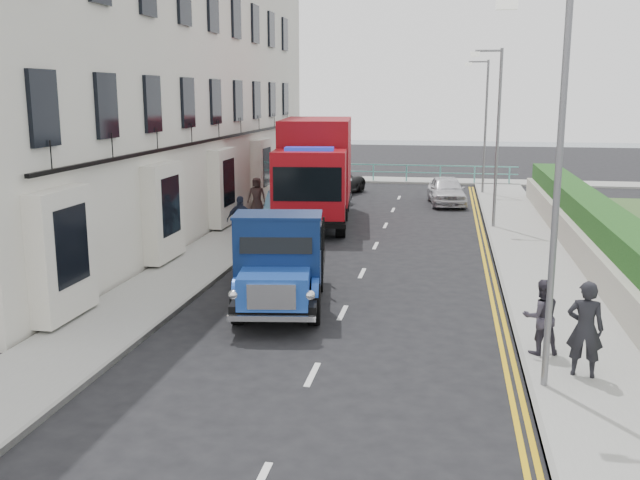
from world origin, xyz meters
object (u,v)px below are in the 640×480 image
at_px(bedford_lorry, 279,268).
at_px(parked_car_front, 277,249).
at_px(lamp_near, 551,172).
at_px(red_lorry, 315,168).
at_px(lamp_mid, 495,128).
at_px(pedestrian_east_near, 585,329).
at_px(lamp_far, 483,119).

distance_m(bedford_lorry, parked_car_front, 4.32).
distance_m(lamp_near, red_lorry, 17.98).
relative_size(lamp_mid, bedford_lorry, 1.29).
bearing_deg(red_lorry, parked_car_front, -94.00).
bearing_deg(pedestrian_east_near, parked_car_front, -33.23).
bearing_deg(lamp_far, lamp_mid, -90.00).
bearing_deg(parked_car_front, lamp_far, 75.37).
xyz_separation_m(lamp_mid, bedford_lorry, (-5.72, -12.27, -2.86)).
xyz_separation_m(parked_car_front, pedestrian_east_near, (7.65, -7.31, 0.37)).
bearing_deg(parked_car_front, bedford_lorry, -69.80).
relative_size(lamp_near, pedestrian_east_near, 3.80).
height_order(red_lorry, parked_car_front, red_lorry).
bearing_deg(lamp_near, bedford_lorry, 146.87).
bearing_deg(lamp_far, bedford_lorry, -104.39).
bearing_deg(lamp_near, pedestrian_east_near, 33.65).
xyz_separation_m(lamp_near, pedestrian_east_near, (0.88, 0.58, -2.96)).
distance_m(lamp_mid, red_lorry, 7.39).
distance_m(lamp_far, red_lorry, 12.11).
xyz_separation_m(lamp_far, parked_car_front, (-6.78, -18.11, -3.33)).
xyz_separation_m(lamp_far, pedestrian_east_near, (0.88, -25.42, -2.96)).
height_order(lamp_mid, red_lorry, lamp_mid).
bearing_deg(red_lorry, pedestrian_east_near, -69.68).
distance_m(lamp_far, bedford_lorry, 23.17).
bearing_deg(red_lorry, lamp_far, 46.61).
bearing_deg(parked_car_front, lamp_mid, 55.99).
xyz_separation_m(red_lorry, pedestrian_east_near, (8.05, -15.81, -1.23)).
distance_m(lamp_mid, lamp_far, 10.00).
distance_m(lamp_far, parked_car_front, 19.62).
relative_size(bedford_lorry, parked_car_front, 1.38).
bearing_deg(lamp_near, parked_car_front, 130.64).
height_order(lamp_far, bedford_lorry, lamp_far).
relative_size(red_lorry, parked_car_front, 2.13).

